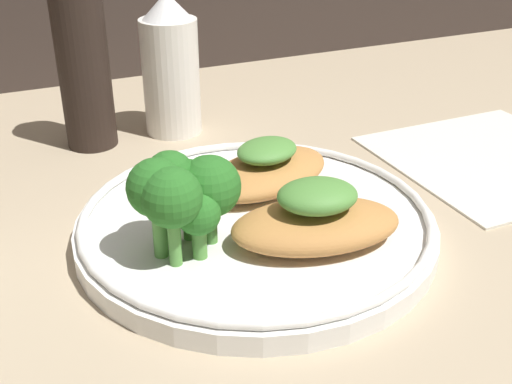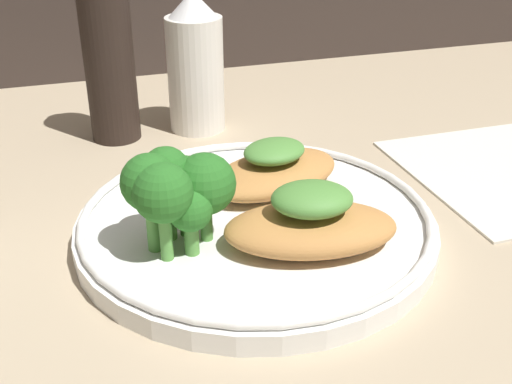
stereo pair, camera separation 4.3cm
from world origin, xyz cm
name	(u,v)px [view 2 (the right image)]	position (x,y,z in cm)	size (l,w,h in cm)	color
ground_plane	(256,241)	(0.00, 0.00, -0.50)	(180.00, 180.00, 1.00)	tan
plate	(256,223)	(0.00, 0.00, 0.99)	(24.54, 24.54, 2.00)	white
grilled_meat_front	(311,223)	(2.23, -4.32, 3.01)	(11.97, 8.25, 4.25)	#BC7F42
grilled_meat_middle	(274,170)	(2.67, 4.00, 2.78)	(12.23, 9.54, 3.64)	#BC7F42
broccoli_bunch	(177,187)	(-5.63, -1.83, 5.53)	(7.14, 5.84, 6.50)	#569942
sauce_bottle	(195,65)	(0.68, 20.56, 6.18)	(5.22, 5.22, 12.91)	white
pepper_grinder	(109,59)	(-7.05, 20.56, 7.42)	(4.45, 4.45, 16.38)	black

